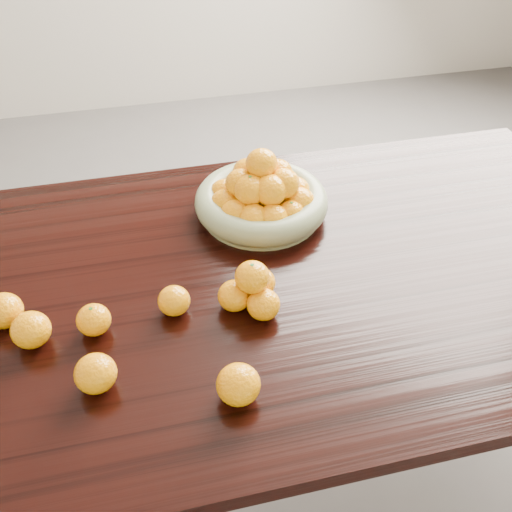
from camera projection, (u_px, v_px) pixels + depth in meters
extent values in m
plane|color=#4F4C4A|center=(240.00, 453.00, 1.79)|extent=(5.00, 5.00, 0.00)
cube|color=black|center=(234.00, 286.00, 1.31)|extent=(2.00, 1.00, 0.04)
cube|color=black|center=(468.00, 239.00, 2.03)|extent=(0.08, 0.08, 0.71)
cylinder|color=gray|center=(261.00, 211.00, 1.48)|extent=(0.31, 0.31, 0.02)
torus|color=gray|center=(261.00, 201.00, 1.46)|extent=(0.34, 0.34, 0.07)
ellipsoid|color=#FCA107|center=(294.00, 192.00, 1.47)|extent=(0.08, 0.08, 0.08)
ellipsoid|color=#FCA107|center=(284.00, 184.00, 1.50)|extent=(0.08, 0.08, 0.07)
ellipsoid|color=#FCA107|center=(270.00, 178.00, 1.52)|extent=(0.08, 0.08, 0.07)
ellipsoid|color=#FCA107|center=(252.00, 180.00, 1.52)|extent=(0.07, 0.07, 0.07)
ellipsoid|color=#FCA107|center=(238.00, 184.00, 1.51)|extent=(0.07, 0.07, 0.07)
ellipsoid|color=#FCA107|center=(225.00, 193.00, 1.47)|extent=(0.08, 0.08, 0.07)
ellipsoid|color=#FCA107|center=(226.00, 204.00, 1.43)|extent=(0.08, 0.08, 0.07)
ellipsoid|color=#FCA107|center=(235.00, 214.00, 1.40)|extent=(0.08, 0.08, 0.07)
ellipsoid|color=#FCA107|center=(254.00, 219.00, 1.38)|extent=(0.08, 0.08, 0.07)
ellipsoid|color=#FCA107|center=(273.00, 219.00, 1.39)|extent=(0.08, 0.08, 0.07)
ellipsoid|color=#FCA107|center=(291.00, 214.00, 1.41)|extent=(0.07, 0.07, 0.07)
ellipsoid|color=#FCA107|center=(299.00, 203.00, 1.43)|extent=(0.08, 0.08, 0.08)
ellipsoid|color=#FCA107|center=(263.00, 198.00, 1.45)|extent=(0.08, 0.08, 0.07)
ellipsoid|color=#FCA107|center=(277.00, 173.00, 1.44)|extent=(0.08, 0.08, 0.07)
ellipsoid|color=#FCA107|center=(262.00, 170.00, 1.46)|extent=(0.08, 0.08, 0.07)
ellipsoid|color=#FCA107|center=(248.00, 173.00, 1.45)|extent=(0.08, 0.08, 0.07)
ellipsoid|color=#FCA107|center=(240.00, 183.00, 1.42)|extent=(0.08, 0.08, 0.07)
ellipsoid|color=#FCA107|center=(250.00, 190.00, 1.39)|extent=(0.08, 0.08, 0.08)
ellipsoid|color=#FCA107|center=(270.00, 190.00, 1.39)|extent=(0.08, 0.08, 0.08)
ellipsoid|color=#FCA107|center=(283.00, 184.00, 1.40)|extent=(0.08, 0.08, 0.08)
ellipsoid|color=#FCA107|center=(261.00, 163.00, 1.40)|extent=(0.08, 0.08, 0.07)
ellipsoid|color=#FCA107|center=(263.00, 304.00, 1.19)|extent=(0.07, 0.07, 0.07)
ellipsoid|color=#FCA107|center=(259.00, 283.00, 1.24)|extent=(0.07, 0.07, 0.07)
ellipsoid|color=#FCA107|center=(234.00, 296.00, 1.21)|extent=(0.07, 0.07, 0.07)
ellipsoid|color=#FCA107|center=(252.00, 277.00, 1.18)|extent=(0.07, 0.07, 0.07)
ellipsoid|color=#FCA107|center=(94.00, 320.00, 1.16)|extent=(0.07, 0.07, 0.07)
ellipsoid|color=#FCA107|center=(96.00, 373.00, 1.05)|extent=(0.08, 0.08, 0.07)
ellipsoid|color=#FCA107|center=(238.00, 385.00, 1.03)|extent=(0.08, 0.08, 0.08)
ellipsoid|color=#FCA107|center=(4.00, 311.00, 1.17)|extent=(0.08, 0.08, 0.07)
ellipsoid|color=#FCA107|center=(174.00, 301.00, 1.20)|extent=(0.07, 0.07, 0.06)
ellipsoid|color=#FCA107|center=(31.00, 330.00, 1.13)|extent=(0.08, 0.08, 0.07)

